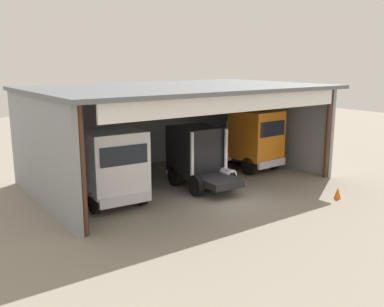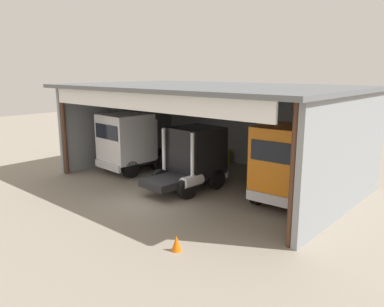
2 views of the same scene
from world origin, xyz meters
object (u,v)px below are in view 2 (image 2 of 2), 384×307
truck_white_center_left_bay (129,141)px  truck_orange_right_bay (287,164)px  oil_drum (225,157)px  truck_black_left_bay (193,156)px  tool_cart (210,155)px  traffic_cone (177,243)px

truck_white_center_left_bay → truck_orange_right_bay: truck_orange_right_bay is taller
truck_orange_right_bay → oil_drum: size_ratio=5.95×
truck_black_left_bay → tool_cart: truck_black_left_bay is taller
truck_white_center_left_bay → truck_black_left_bay: size_ratio=1.07×
tool_cart → traffic_cone: size_ratio=1.79×
truck_orange_right_bay → oil_drum: (-6.84, 4.58, -1.48)m
truck_white_center_left_bay → traffic_cone: size_ratio=8.85×
truck_orange_right_bay → tool_cart: size_ratio=5.45×
truck_black_left_bay → traffic_cone: size_ratio=8.25×
truck_black_left_bay → traffic_cone: (4.28, -5.76, -1.43)m
tool_cart → traffic_cone: tool_cart is taller
oil_drum → tool_cart: size_ratio=0.91×
truck_orange_right_bay → oil_drum: bearing=-36.7°
truck_orange_right_bay → truck_black_left_bay: bearing=8.3°
truck_white_center_left_bay → oil_drum: (3.16, 5.64, -1.44)m
tool_cart → truck_white_center_left_bay: bearing=-113.7°
truck_black_left_bay → truck_orange_right_bay: truck_orange_right_bay is taller
truck_white_center_left_bay → traffic_cone: 11.10m
truck_white_center_left_bay → tool_cart: truck_white_center_left_bay is taller
oil_drum → traffic_cone: (6.25, -11.30, -0.18)m
oil_drum → tool_cart: 1.06m
oil_drum → tool_cart: bearing=-149.7°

